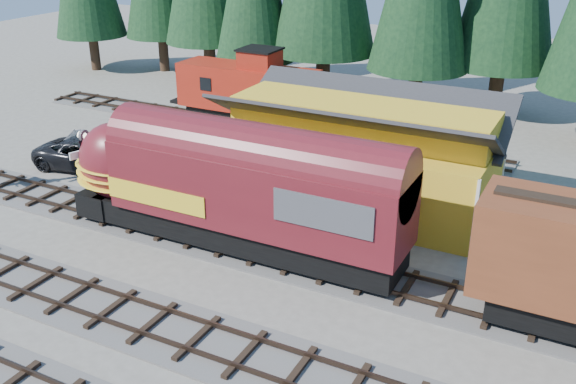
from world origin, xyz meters
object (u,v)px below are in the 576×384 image
at_px(depot, 360,143).
at_px(caboose, 249,92).
at_px(pickup_truck_a, 88,155).
at_px(locomotive, 221,190).
at_px(pickup_truck_b, 121,147).

relative_size(depot, caboose, 1.41).
bearing_deg(depot, caboose, 144.15).
height_order(depot, pickup_truck_a, depot).
bearing_deg(locomotive, pickup_truck_a, 160.55).
xyz_separation_m(locomotive, pickup_truck_a, (-11.00, 3.88, -1.63)).
bearing_deg(locomotive, pickup_truck_b, 151.34).
height_order(caboose, pickup_truck_b, caboose).
relative_size(depot, pickup_truck_a, 2.21).
relative_size(locomotive, pickup_truck_b, 2.75).
distance_m(depot, caboose, 12.82).
height_order(locomotive, pickup_truck_a, locomotive).
xyz_separation_m(caboose, pickup_truck_a, (-4.03, -10.12, -1.56)).
bearing_deg(locomotive, depot, 62.31).
height_order(depot, locomotive, depot).
bearing_deg(caboose, depot, -35.85).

